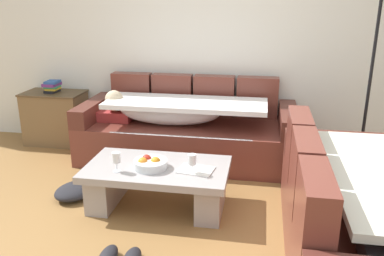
# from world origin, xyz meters

# --- Properties ---
(ground_plane) EXTENTS (14.00, 14.00, 0.00)m
(ground_plane) POSITION_xyz_m (0.00, 0.00, 0.00)
(ground_plane) COLOR olive
(back_wall) EXTENTS (9.00, 0.10, 2.70)m
(back_wall) POSITION_xyz_m (0.00, 2.15, 1.35)
(back_wall) COLOR white
(back_wall) RESTS_ON ground_plane
(couch_along_wall) EXTENTS (2.33, 0.92, 0.88)m
(couch_along_wall) POSITION_xyz_m (-0.24, 1.62, 0.33)
(couch_along_wall) COLOR brown
(couch_along_wall) RESTS_ON ground_plane
(couch_near_window) EXTENTS (0.92, 2.03, 0.88)m
(couch_near_window) POSITION_xyz_m (1.24, -0.04, 0.34)
(couch_near_window) COLOR brown
(couch_near_window) RESTS_ON ground_plane
(coffee_table) EXTENTS (1.20, 0.68, 0.38)m
(coffee_table) POSITION_xyz_m (-0.26, 0.50, 0.24)
(coffee_table) COLOR #9D9899
(coffee_table) RESTS_ON ground_plane
(fruit_bowl) EXTENTS (0.28, 0.28, 0.10)m
(fruit_bowl) POSITION_xyz_m (-0.30, 0.45, 0.42)
(fruit_bowl) COLOR silver
(fruit_bowl) RESTS_ON coffee_table
(wine_glass_near_left) EXTENTS (0.07, 0.07, 0.17)m
(wine_glass_near_left) POSITION_xyz_m (-0.55, 0.33, 0.50)
(wine_glass_near_left) COLOR silver
(wine_glass_near_left) RESTS_ON coffee_table
(wine_glass_near_right) EXTENTS (0.07, 0.07, 0.17)m
(wine_glass_near_right) POSITION_xyz_m (0.06, 0.40, 0.50)
(wine_glass_near_right) COLOR silver
(wine_glass_near_right) RESTS_ON coffee_table
(open_magazine) EXTENTS (0.31, 0.25, 0.01)m
(open_magazine) POSITION_xyz_m (0.08, 0.46, 0.39)
(open_magazine) COLOR white
(open_magazine) RESTS_ON coffee_table
(side_cabinet) EXTENTS (0.72, 0.44, 0.64)m
(side_cabinet) POSITION_xyz_m (-1.90, 1.85, 0.32)
(side_cabinet) COLOR brown
(side_cabinet) RESTS_ON ground_plane
(book_stack_on_cabinet) EXTENTS (0.18, 0.21, 0.14)m
(book_stack_on_cabinet) POSITION_xyz_m (-1.90, 1.85, 0.71)
(book_stack_on_cabinet) COLOR black
(book_stack_on_cabinet) RESTS_ON side_cabinet
(floor_lamp) EXTENTS (0.33, 0.31, 1.95)m
(floor_lamp) POSITION_xyz_m (1.57, 1.59, 1.12)
(floor_lamp) COLOR black
(floor_lamp) RESTS_ON ground_plane
(crumpled_garment) EXTENTS (0.45, 0.49, 0.12)m
(crumpled_garment) POSITION_xyz_m (-1.04, 0.54, 0.06)
(crumpled_garment) COLOR #232328
(crumpled_garment) RESTS_ON ground_plane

